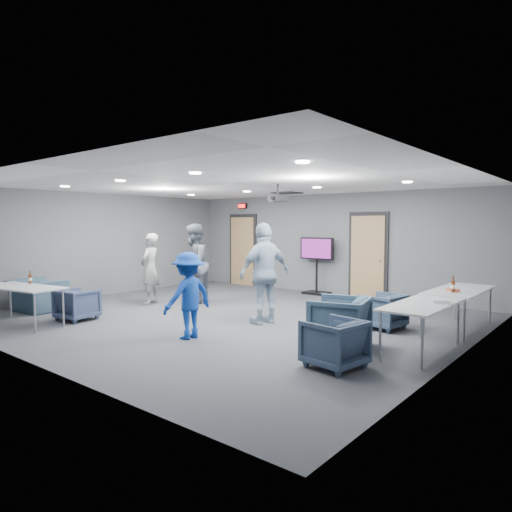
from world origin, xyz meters
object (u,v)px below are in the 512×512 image
Objects in this scene: chair_right_a at (383,311)px; table_front_left at (21,289)px; person_c at (265,273)px; bottle_right at (453,286)px; chair_front_a at (77,304)px; tv_stand at (317,262)px; projector at (278,198)px; person_d at (188,295)px; person_a at (150,269)px; chair_front_b at (37,295)px; table_right_a at (459,292)px; bottle_front at (30,279)px; table_right_b at (422,307)px; person_b at (194,264)px; chair_right_b at (339,322)px; chair_right_c at (334,343)px.

table_front_left is (-5.37, -4.01, 0.36)m from chair_right_a.
bottle_right is (3.04, 1.33, -0.13)m from person_c.
chair_front_a is 1.05m from table_front_left.
tv_stand is 3.88× the size of projector.
chair_right_a is at bearing -164.12° from bottle_right.
tv_stand is at bearing -166.90° from person_d.
person_a is 2.48m from chair_front_b.
bottle_front is (-6.72, -4.50, 0.13)m from table_right_a.
tv_stand reaches higher than chair_front_a.
projector is at bearing 77.67° from table_right_b.
person_b reaches higher than chair_right_b.
table_front_left is 4.71× the size of projector.
person_d is 2.49m from chair_right_b.
person_c reaches higher than chair_front_b.
table_right_a is (6.07, 3.89, 0.38)m from chair_front_a.
chair_front_a is (-2.77, -0.40, -0.40)m from person_d.
chair_right_c is 1.04× the size of chair_front_a.
person_c is 2.25× the size of chair_right_b.
bottle_right reaches higher than table_front_left.
chair_front_a is 6.18m from tv_stand.
chair_right_c is at bearing 51.67° from person_a.
person_a is at bearing 105.74° from table_right_a.
person_d is 2.09× the size of chair_front_a.
chair_right_b is 0.48× the size of table_right_b.
chair_right_a is 2.59m from chair_right_c.
projector is at bearing 64.11° from person_b.
person_d reaches higher than table_front_left.
chair_front_a is at bearing -13.43° from person_a.
chair_right_c is 5.45m from chair_front_a.
table_right_a is at bearing 26.64° from table_front_left.
table_right_b is (1.10, -1.13, 0.36)m from chair_right_a.
bottle_front is at bearing 34.65° from chair_front_a.
table_front_left is (-5.37, -2.41, 0.30)m from chair_right_b.
table_right_a is 8.09m from bottle_front.
chair_right_a is 1.27m from bottle_right.
table_front_left is at bearing 139.61° from chair_front_b.
person_c reaches higher than bottle_front.
person_b is 3.53m from bottle_front.
tv_stand is at bearing 150.03° from bottle_right.
chair_front_a is 0.37× the size of table_front_left.
table_right_a is at bearing -157.29° from chair_front_b.
bottle_front is 5.10m from projector.
bottle_front is at bearing 144.28° from chair_front_b.
person_a reaches higher than table_right_a.
table_right_b is at bearing -180.00° from table_right_a.
chair_right_b is 3.03× the size of bottle_right.
person_a reaches higher than chair_right_a.
chair_right_b is 6.03m from bottle_front.
person_a is 6.60× the size of bottle_front.
person_b reaches higher than table_front_left.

